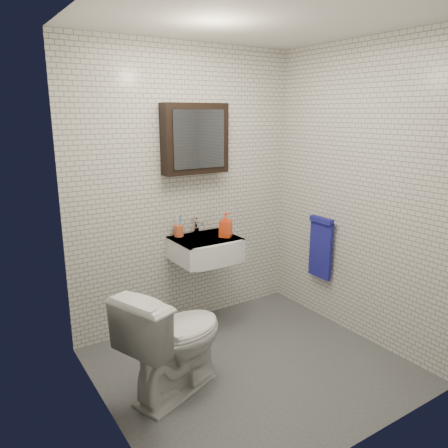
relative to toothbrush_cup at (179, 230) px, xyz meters
The scene contains 9 objects.
ground 1.31m from the toothbrush_cup, 82.54° to the right, with size 2.20×2.00×0.01m, color #46484D.
room_shell 1.10m from the toothbrush_cup, 82.54° to the right, with size 2.22×2.02×2.51m.
washbasin 0.31m from the toothbrush_cup, 50.01° to the right, with size 0.55×0.50×0.20m.
faucet 0.17m from the toothbrush_cup, ahead, with size 0.06×0.20×0.15m.
mirror_cabinet 0.81m from the toothbrush_cup, ahead, with size 0.60×0.15×0.60m.
towel_rail 1.32m from the toothbrush_cup, 26.82° to the right, with size 0.09×0.30×0.58m.
toothbrush_cup is the anchor object (origin of this frame).
soap_bottle 0.42m from the toothbrush_cup, 34.72° to the right, with size 0.10×0.10×0.22m, color orange.
toilet 1.13m from the toothbrush_cup, 119.40° to the right, with size 0.45×0.79×0.81m, color white.
Camera 1 is at (-1.82, -2.41, 1.92)m, focal length 35.00 mm.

